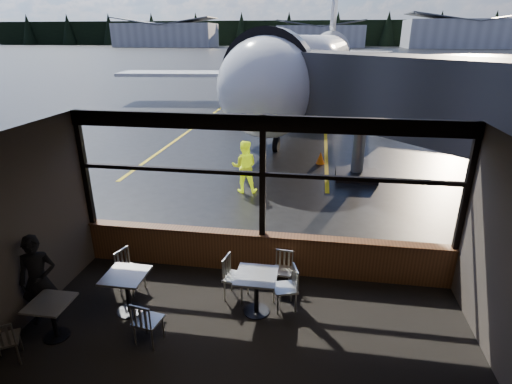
% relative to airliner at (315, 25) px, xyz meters
% --- Properties ---
extents(ground_plane, '(520.00, 520.00, 0.00)m').
position_rel_airliner_xyz_m(ground_plane, '(-0.48, 97.85, -5.58)').
color(ground_plane, black).
rests_on(ground_plane, ground).
extents(carpet_floor, '(8.00, 6.00, 0.01)m').
position_rel_airliner_xyz_m(carpet_floor, '(-0.48, -25.15, -5.57)').
color(carpet_floor, black).
rests_on(carpet_floor, ground).
extents(ceiling, '(8.00, 6.00, 0.04)m').
position_rel_airliner_xyz_m(ceiling, '(-0.48, -25.15, -2.08)').
color(ceiling, '#38332D').
rests_on(ceiling, ground).
extents(window_sill, '(8.00, 0.28, 0.90)m').
position_rel_airliner_xyz_m(window_sill, '(-0.48, -22.15, -5.13)').
color(window_sill, brown).
rests_on(window_sill, ground).
extents(window_header, '(8.00, 0.18, 0.30)m').
position_rel_airliner_xyz_m(window_header, '(-0.48, -22.15, -2.23)').
color(window_header, black).
rests_on(window_header, ground).
extents(mullion_left, '(0.12, 0.12, 2.60)m').
position_rel_airliner_xyz_m(mullion_left, '(-4.43, -22.15, -3.38)').
color(mullion_left, black).
rests_on(mullion_left, ground).
extents(mullion_centre, '(0.12, 0.12, 2.60)m').
position_rel_airliner_xyz_m(mullion_centre, '(-0.48, -22.15, -3.38)').
color(mullion_centre, black).
rests_on(mullion_centre, ground).
extents(mullion_right, '(0.12, 0.12, 2.60)m').
position_rel_airliner_xyz_m(mullion_right, '(3.47, -22.15, -3.38)').
color(mullion_right, black).
rests_on(mullion_right, ground).
extents(window_transom, '(8.00, 0.10, 0.08)m').
position_rel_airliner_xyz_m(window_transom, '(-0.48, -22.15, -3.28)').
color(window_transom, black).
rests_on(window_transom, ground).
extents(airliner, '(34.03, 39.46, 11.16)m').
position_rel_airliner_xyz_m(airliner, '(0.00, 0.00, 0.00)').
color(airliner, white).
rests_on(airliner, ground_plane).
extents(jet_bridge, '(8.93, 10.91, 4.76)m').
position_rel_airliner_xyz_m(jet_bridge, '(3.12, -16.65, -3.20)').
color(jet_bridge, '#2D2D2F').
rests_on(jet_bridge, ground_plane).
extents(cafe_table_near, '(0.76, 0.76, 0.83)m').
position_rel_airliner_xyz_m(cafe_table_near, '(-0.39, -23.60, -5.16)').
color(cafe_table_near, '#9D9890').
rests_on(cafe_table_near, carpet_floor).
extents(cafe_table_mid, '(0.76, 0.76, 0.83)m').
position_rel_airliner_xyz_m(cafe_table_mid, '(-2.78, -23.95, -5.16)').
color(cafe_table_mid, '#9F9992').
rests_on(cafe_table_mid, carpet_floor).
extents(cafe_table_left, '(0.67, 0.67, 0.73)m').
position_rel_airliner_xyz_m(cafe_table_left, '(-3.75, -24.80, -5.21)').
color(cafe_table_left, '#ADA69F').
rests_on(cafe_table_left, carpet_floor).
extents(chair_near_e, '(0.62, 0.62, 0.90)m').
position_rel_airliner_xyz_m(chair_near_e, '(0.13, -23.39, -5.13)').
color(chair_near_e, '#B7B2A5').
rests_on(chair_near_e, carpet_floor).
extents(chair_near_w, '(0.59, 0.59, 0.93)m').
position_rel_airliner_xyz_m(chair_near_w, '(-0.85, -23.21, -5.12)').
color(chair_near_w, '#ACA79B').
rests_on(chair_near_w, carpet_floor).
extents(chair_near_n, '(0.49, 0.49, 0.82)m').
position_rel_airliner_xyz_m(chair_near_n, '(0.03, -22.75, -5.17)').
color(chair_near_n, '#B0AB9F').
rests_on(chair_near_n, carpet_floor).
extents(chair_mid_s, '(0.55, 0.55, 0.87)m').
position_rel_airliner_xyz_m(chair_mid_s, '(-2.08, -24.66, -5.14)').
color(chair_mid_s, '#AEA89D').
rests_on(chair_mid_s, carpet_floor).
extents(chair_mid_w, '(0.63, 0.63, 0.92)m').
position_rel_airliner_xyz_m(chair_mid_w, '(-3.03, -23.29, -5.12)').
color(chair_mid_w, '#B2ACA0').
rests_on(chair_mid_w, carpet_floor).
extents(chair_left_s, '(0.63, 0.63, 0.84)m').
position_rel_airliner_xyz_m(chair_left_s, '(-4.15, -25.43, -5.16)').
color(chair_left_s, beige).
rests_on(chair_left_s, carpet_floor).
extents(passenger, '(0.75, 0.63, 1.74)m').
position_rel_airliner_xyz_m(passenger, '(-4.18, -24.43, -4.71)').
color(passenger, black).
rests_on(passenger, carpet_floor).
extents(ground_crew, '(0.92, 0.76, 1.76)m').
position_rel_airliner_xyz_m(ground_crew, '(-1.76, -17.37, -4.70)').
color(ground_crew, '#BFF219').
rests_on(ground_crew, ground_plane).
extents(cone_nose, '(0.36, 0.36, 0.50)m').
position_rel_airliner_xyz_m(cone_nose, '(0.76, -13.81, -5.33)').
color(cone_nose, '#F66507').
rests_on(cone_nose, ground_plane).
extents(cone_wing, '(0.36, 0.36, 0.50)m').
position_rel_airliner_xyz_m(cone_wing, '(-4.02, -2.91, -5.33)').
color(cone_wing, '#FC6707').
rests_on(cone_wing, ground_plane).
extents(hangar_left, '(45.00, 18.00, 11.00)m').
position_rel_airliner_xyz_m(hangar_left, '(-70.48, 157.85, -0.08)').
color(hangar_left, silver).
rests_on(hangar_left, ground_plane).
extents(hangar_mid, '(38.00, 15.00, 10.00)m').
position_rel_airliner_xyz_m(hangar_mid, '(-0.48, 162.85, -0.58)').
color(hangar_mid, silver).
rests_on(hangar_mid, ground_plane).
extents(hangar_right, '(50.00, 20.00, 12.00)m').
position_rel_airliner_xyz_m(hangar_right, '(59.52, 155.85, 0.42)').
color(hangar_right, silver).
rests_on(hangar_right, ground_plane).
extents(fuel_tank_a, '(8.00, 8.00, 6.00)m').
position_rel_airliner_xyz_m(fuel_tank_a, '(-30.48, 159.85, -2.58)').
color(fuel_tank_a, silver).
rests_on(fuel_tank_a, ground_plane).
extents(fuel_tank_b, '(8.00, 8.00, 6.00)m').
position_rel_airliner_xyz_m(fuel_tank_b, '(-20.48, 159.85, -2.58)').
color(fuel_tank_b, silver).
rests_on(fuel_tank_b, ground_plane).
extents(fuel_tank_c, '(8.00, 8.00, 6.00)m').
position_rel_airliner_xyz_m(fuel_tank_c, '(-10.48, 159.85, -2.58)').
color(fuel_tank_c, silver).
rests_on(fuel_tank_c, ground_plane).
extents(treeline, '(360.00, 3.00, 12.00)m').
position_rel_airliner_xyz_m(treeline, '(-0.48, 187.85, 0.42)').
color(treeline, black).
rests_on(treeline, ground_plane).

